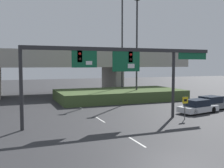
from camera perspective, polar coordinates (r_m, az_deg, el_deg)
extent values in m
plane|color=#2D2D30|center=(14.29, 12.99, -16.51)|extent=(160.00, 160.00, 0.00)
cube|color=silver|center=(17.53, 5.47, -12.46)|extent=(0.14, 2.40, 0.01)
cube|color=silver|center=(24.14, -2.53, -7.78)|extent=(0.14, 2.40, 0.01)
cube|color=silver|center=(31.10, -6.94, -5.08)|extent=(0.14, 2.40, 0.01)
cube|color=silver|center=(38.22, -9.71, -3.36)|extent=(0.14, 2.40, 0.01)
cylinder|color=#2D2D30|center=(21.03, -19.17, -0.87)|extent=(0.28, 0.28, 6.49)
cylinder|color=#2D2D30|center=(25.50, 13.19, 0.12)|extent=(0.28, 0.28, 6.49)
cube|color=#2D2D30|center=(23.04, 3.12, 7.47)|extent=(17.50, 0.32, 0.32)
cube|color=black|center=(21.62, -7.12, 5.97)|extent=(0.40, 0.28, 0.95)
sphere|color=red|center=(21.46, -7.01, 6.56)|extent=(0.22, 0.22, 0.22)
sphere|color=black|center=(21.45, -7.00, 5.42)|extent=(0.22, 0.22, 0.22)
cube|color=black|center=(23.17, 3.93, 5.88)|extent=(0.40, 0.28, 0.95)
sphere|color=red|center=(23.02, 4.11, 6.42)|extent=(0.22, 0.22, 0.22)
sphere|color=black|center=(23.00, 4.11, 5.36)|extent=(0.22, 0.22, 0.22)
cube|color=#115B38|center=(21.62, -6.02, 5.42)|extent=(2.13, 0.08, 1.38)
cube|color=white|center=(21.67, -5.03, 4.60)|extent=(0.53, 0.03, 0.30)
cube|color=#115B38|center=(22.90, 3.12, 4.92)|extent=(2.58, 0.08, 1.74)
cube|color=white|center=(23.04, 4.19, 3.93)|extent=(0.64, 0.03, 0.38)
cube|color=#115B38|center=(26.65, 17.12, 5.83)|extent=(3.23, 0.07, 0.64)
cylinder|color=#4C4C4C|center=(24.92, 15.57, -5.06)|extent=(0.08, 0.08, 2.14)
cube|color=yellow|center=(24.78, 15.66, -3.43)|extent=(0.60, 0.03, 0.60)
cube|color=black|center=(24.77, 15.68, -3.43)|extent=(0.33, 0.01, 0.21)
cylinder|color=#2D2D30|center=(37.41, 5.41, 7.22)|extent=(0.24, 0.24, 13.95)
cylinder|color=#2D2D30|center=(41.51, 2.22, 8.88)|extent=(0.24, 0.24, 16.75)
cube|color=#A39E93|center=(44.69, -11.60, 4.76)|extent=(45.39, 9.36, 1.77)
cube|color=#A39E93|center=(40.32, -10.54, 6.74)|extent=(45.39, 0.40, 0.90)
cube|color=#A39E93|center=(47.38, 0.03, 0.96)|extent=(1.40, 7.49, 4.61)
cube|color=#42562D|center=(37.58, 1.64, -2.35)|extent=(17.61, 8.93, 1.41)
cube|color=silver|center=(28.86, 18.22, -5.10)|extent=(4.68, 2.60, 0.58)
cube|color=black|center=(28.64, 18.02, -3.89)|extent=(2.56, 2.03, 0.68)
cylinder|color=black|center=(30.43, 18.72, -4.88)|extent=(0.67, 0.33, 0.64)
cylinder|color=black|center=(29.46, 21.13, -5.24)|extent=(0.67, 0.33, 0.64)
cylinder|color=black|center=(28.39, 15.18, -5.45)|extent=(0.67, 0.33, 0.64)
cylinder|color=black|center=(27.34, 17.65, -5.88)|extent=(0.67, 0.33, 0.64)
cube|color=gray|center=(31.63, 20.92, -4.32)|extent=(4.62, 2.62, 0.62)
cube|color=black|center=(31.41, 20.75, -3.15)|extent=(2.53, 2.07, 0.72)
cylinder|color=black|center=(33.22, 21.19, -4.19)|extent=(0.67, 0.33, 0.64)
cylinder|color=black|center=(31.14, 18.16, -4.67)|extent=(0.67, 0.33, 0.64)
cylinder|color=black|center=(30.10, 20.60, -5.03)|extent=(0.67, 0.33, 0.64)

